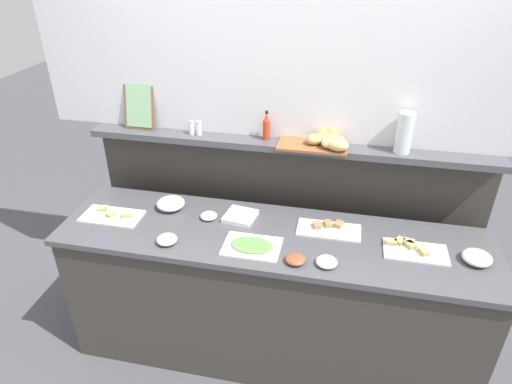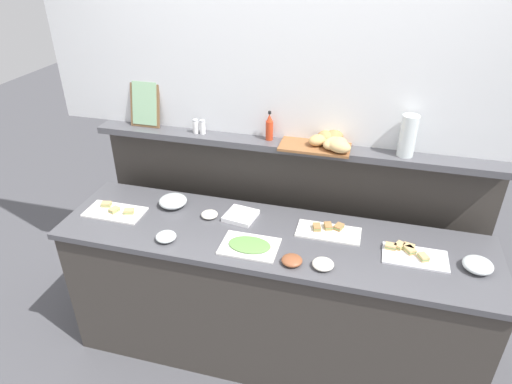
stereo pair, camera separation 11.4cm
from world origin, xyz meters
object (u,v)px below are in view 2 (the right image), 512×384
object	(u,v)px
sandwich_platter_rear	(115,211)
condiment_bowl_red	(292,260)
napkin_stack	(241,216)
sandwich_platter_side	(328,231)
glass_bowl_small	(173,201)
glass_bowl_large	(478,265)
hot_sauce_bottle	(269,127)
glass_bowl_medium	(166,237)
bread_basket	(329,141)
pepper_shaker	(203,127)
sandwich_platter_front	(412,254)
water_carafe	(408,136)
salt_shaker	(196,126)
framed_picture	(145,103)
condiment_bowl_teal	(323,264)
condiment_bowl_cream	(209,214)
cold_cuts_platter	(250,246)

from	to	relation	value
sandwich_platter_rear	condiment_bowl_red	world-z (taller)	condiment_bowl_red
napkin_stack	sandwich_platter_side	bearing A→B (deg)	-1.78
sandwich_platter_rear	glass_bowl_small	xyz separation A→B (m)	(0.30, 0.16, 0.02)
glass_bowl_large	sandwich_platter_rear	bearing A→B (deg)	179.88
glass_bowl_small	hot_sauce_bottle	distance (m)	0.73
sandwich_platter_side	glass_bowl_medium	distance (m)	0.89
condiment_bowl_red	bread_basket	distance (m)	0.74
pepper_shaker	sandwich_platter_front	bearing A→B (deg)	-17.38
glass_bowl_large	napkin_stack	xyz separation A→B (m)	(-1.26, 0.15, -0.01)
glass_bowl_medium	water_carafe	world-z (taller)	water_carafe
sandwich_platter_front	salt_shaker	xyz separation A→B (m)	(-1.32, 0.40, 0.41)
napkin_stack	framed_picture	xyz separation A→B (m)	(-0.71, 0.32, 0.51)
sandwich_platter_front	pepper_shaker	size ratio (longest dim) A/B	3.75
condiment_bowl_teal	napkin_stack	xyz separation A→B (m)	(-0.52, 0.32, -0.01)
bread_basket	pepper_shaker	bearing A→B (deg)	179.59
sandwich_platter_rear	framed_picture	world-z (taller)	framed_picture
condiment_bowl_cream	condiment_bowl_teal	xyz separation A→B (m)	(0.70, -0.28, 0.00)
glass_bowl_small	framed_picture	world-z (taller)	framed_picture
glass_bowl_small	condiment_bowl_red	size ratio (longest dim) A/B	1.59
sandwich_platter_rear	bread_basket	bearing A→B (deg)	19.55
glass_bowl_medium	condiment_bowl_teal	size ratio (longest dim) A/B	1.03
sandwich_platter_front	napkin_stack	xyz separation A→B (m)	(-0.95, 0.12, 0.00)
condiment_bowl_cream	water_carafe	xyz separation A→B (m)	(1.04, 0.33, 0.48)
condiment_bowl_red	salt_shaker	world-z (taller)	salt_shaker
water_carafe	cold_cuts_platter	bearing A→B (deg)	-143.56
sandwich_platter_side	condiment_bowl_teal	world-z (taller)	condiment_bowl_teal
water_carafe	sandwich_platter_front	bearing A→B (deg)	-77.23
cold_cuts_platter	condiment_bowl_teal	size ratio (longest dim) A/B	2.78
glass_bowl_small	water_carafe	distance (m)	1.40
cold_cuts_platter	bread_basket	xyz separation A→B (m)	(0.32, 0.54, 0.41)
glass_bowl_large	condiment_bowl_cream	distance (m)	1.44
sandwich_platter_rear	sandwich_platter_side	bearing A→B (deg)	5.73
cold_cuts_platter	napkin_stack	bearing A→B (deg)	115.95
pepper_shaker	condiment_bowl_cream	bearing A→B (deg)	-66.44
condiment_bowl_teal	pepper_shaker	world-z (taller)	pepper_shaker
glass_bowl_medium	bread_basket	xyz separation A→B (m)	(0.77, 0.60, 0.40)
salt_shaker	water_carafe	world-z (taller)	water_carafe
glass_bowl_large	sandwich_platter_front	bearing A→B (deg)	174.36
salt_shaker	pepper_shaker	bearing A→B (deg)	0.00
glass_bowl_large	framed_picture	bearing A→B (deg)	166.66
condiment_bowl_cream	condiment_bowl_teal	world-z (taller)	condiment_bowl_teal
sandwich_platter_front	sandwich_platter_rear	xyz separation A→B (m)	(-1.69, -0.03, -0.00)
glass_bowl_medium	condiment_bowl_cream	world-z (taller)	glass_bowl_medium
condiment_bowl_red	glass_bowl_small	bearing A→B (deg)	156.29
condiment_bowl_teal	pepper_shaker	bearing A→B (deg)	144.24
condiment_bowl_teal	pepper_shaker	distance (m)	1.12
sandwich_platter_rear	glass_bowl_medium	distance (m)	0.45
glass_bowl_small	condiment_bowl_cream	xyz separation A→B (m)	(0.26, -0.06, -0.01)
hot_sauce_bottle	pepper_shaker	distance (m)	0.41
condiment_bowl_red	napkin_stack	size ratio (longest dim) A/B	0.63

